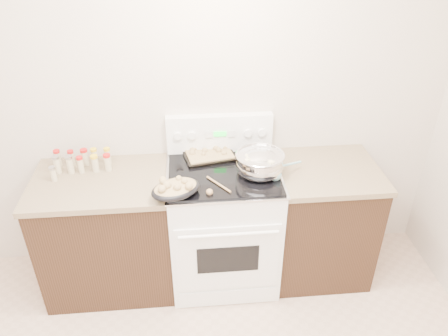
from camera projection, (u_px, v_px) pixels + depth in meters
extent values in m
cube|color=beige|center=(168.00, 97.00, 3.02)|extent=(4.00, 0.05, 2.70)
cube|color=black|center=(110.00, 235.00, 3.17)|extent=(0.90, 0.64, 0.88)
cube|color=brown|center=(100.00, 182.00, 2.93)|extent=(0.93, 0.67, 0.04)
cube|color=black|center=(319.00, 222.00, 3.29)|extent=(0.70, 0.64, 0.88)
cube|color=brown|center=(327.00, 171.00, 3.05)|extent=(0.73, 0.67, 0.04)
cube|color=white|center=(223.00, 227.00, 3.22)|extent=(0.76, 0.66, 0.92)
cube|color=white|center=(228.00, 259.00, 2.94)|extent=(0.70, 0.01, 0.55)
cube|color=black|center=(228.00, 260.00, 2.93)|extent=(0.42, 0.01, 0.22)
cylinder|color=white|center=(229.00, 235.00, 2.77)|extent=(0.65, 0.02, 0.02)
cube|color=white|center=(228.00, 297.00, 3.13)|extent=(0.70, 0.01, 0.14)
cube|color=silver|center=(223.00, 173.00, 2.97)|extent=(0.78, 0.68, 0.01)
cube|color=black|center=(223.00, 172.00, 2.97)|extent=(0.74, 0.64, 0.01)
cube|color=white|center=(220.00, 133.00, 3.14)|extent=(0.76, 0.07, 0.28)
cylinder|color=white|center=(178.00, 136.00, 3.07)|extent=(0.06, 0.02, 0.06)
cylinder|color=white|center=(192.00, 136.00, 3.08)|extent=(0.06, 0.02, 0.06)
cylinder|color=white|center=(248.00, 133.00, 3.11)|extent=(0.06, 0.02, 0.06)
cylinder|color=white|center=(262.00, 133.00, 3.12)|extent=(0.06, 0.02, 0.06)
cube|color=#19E533|center=(220.00, 134.00, 3.10)|extent=(0.09, 0.00, 0.04)
cube|color=silver|center=(209.00, 135.00, 3.09)|extent=(0.05, 0.00, 0.05)
cube|color=silver|center=(231.00, 134.00, 3.10)|extent=(0.05, 0.00, 0.05)
ellipsoid|color=silver|center=(260.00, 165.00, 2.91)|extent=(0.41, 0.41, 0.19)
cylinder|color=silver|center=(259.00, 172.00, 2.94)|extent=(0.18, 0.18, 0.01)
torus|color=silver|center=(260.00, 155.00, 2.87)|extent=(0.33, 0.33, 0.02)
cylinder|color=silver|center=(260.00, 162.00, 2.90)|extent=(0.31, 0.31, 0.11)
cylinder|color=brown|center=(260.00, 157.00, 2.88)|extent=(0.29, 0.29, 0.00)
cube|color=beige|center=(248.00, 158.00, 2.84)|extent=(0.03, 0.03, 0.02)
cube|color=beige|center=(253.00, 152.00, 2.91)|extent=(0.03, 0.03, 0.02)
cube|color=beige|center=(250.00, 160.00, 2.83)|extent=(0.02, 0.02, 0.02)
cube|color=beige|center=(271.00, 162.00, 2.80)|extent=(0.03, 0.03, 0.02)
cube|color=beige|center=(251.00, 155.00, 2.88)|extent=(0.04, 0.04, 0.02)
cube|color=beige|center=(247.00, 156.00, 2.87)|extent=(0.03, 0.03, 0.02)
cube|color=beige|center=(262.00, 158.00, 2.84)|extent=(0.04, 0.04, 0.03)
cube|color=beige|center=(263.00, 156.00, 2.88)|extent=(0.02, 0.02, 0.02)
cube|color=beige|center=(247.00, 161.00, 2.82)|extent=(0.03, 0.03, 0.02)
cube|color=beige|center=(272.00, 163.00, 2.79)|extent=(0.03, 0.03, 0.02)
cube|color=beige|center=(256.00, 154.00, 2.89)|extent=(0.02, 0.02, 0.02)
cube|color=beige|center=(271.00, 163.00, 2.80)|extent=(0.04, 0.04, 0.03)
ellipsoid|color=black|center=(176.00, 189.00, 2.71)|extent=(0.38, 0.33, 0.08)
ellipsoid|color=tan|center=(175.00, 188.00, 2.70)|extent=(0.34, 0.30, 0.06)
sphere|color=tan|center=(184.00, 181.00, 2.70)|extent=(0.04, 0.04, 0.04)
sphere|color=tan|center=(162.00, 189.00, 2.63)|extent=(0.05, 0.05, 0.05)
sphere|color=tan|center=(179.00, 178.00, 2.73)|extent=(0.04, 0.04, 0.04)
sphere|color=tan|center=(189.00, 186.00, 2.66)|extent=(0.05, 0.05, 0.05)
sphere|color=tan|center=(163.00, 180.00, 2.71)|extent=(0.05, 0.05, 0.05)
sphere|color=tan|center=(167.00, 185.00, 2.66)|extent=(0.05, 0.05, 0.05)
sphere|color=tan|center=(177.00, 187.00, 2.64)|extent=(0.05, 0.05, 0.05)
sphere|color=tan|center=(163.00, 182.00, 2.70)|extent=(0.04, 0.04, 0.04)
cube|color=black|center=(210.00, 156.00, 3.12)|extent=(0.39, 0.31, 0.02)
cube|color=tan|center=(210.00, 154.00, 3.12)|extent=(0.35, 0.27, 0.02)
sphere|color=tan|center=(219.00, 150.00, 3.13)|extent=(0.04, 0.04, 0.04)
sphere|color=tan|center=(225.00, 148.00, 3.18)|extent=(0.03, 0.03, 0.03)
sphere|color=tan|center=(205.00, 151.00, 3.13)|extent=(0.04, 0.04, 0.04)
sphere|color=tan|center=(216.00, 148.00, 3.16)|extent=(0.04, 0.04, 0.04)
sphere|color=tan|center=(192.00, 150.00, 3.14)|extent=(0.04, 0.04, 0.04)
sphere|color=tan|center=(195.00, 149.00, 3.16)|extent=(0.03, 0.03, 0.03)
sphere|color=tan|center=(224.00, 153.00, 3.10)|extent=(0.04, 0.04, 0.04)
sphere|color=tan|center=(213.00, 147.00, 3.18)|extent=(0.04, 0.04, 0.04)
sphere|color=tan|center=(192.00, 153.00, 3.11)|extent=(0.04, 0.04, 0.04)
sphere|color=tan|center=(204.00, 154.00, 3.09)|extent=(0.03, 0.03, 0.03)
cylinder|color=#AA7E4D|center=(219.00, 184.00, 2.81)|extent=(0.15, 0.20, 0.01)
sphere|color=#AA7E4D|center=(210.00, 192.00, 2.73)|extent=(0.04, 0.04, 0.04)
sphere|color=#81BBC1|center=(275.00, 174.00, 2.87)|extent=(0.09, 0.09, 0.09)
cylinder|color=#81BBC1|center=(287.00, 165.00, 2.91)|extent=(0.25, 0.18, 0.08)
cylinder|color=#BFB28C|center=(58.00, 159.00, 3.04)|extent=(0.04, 0.04, 0.11)
cylinder|color=#B21414|center=(56.00, 151.00, 3.01)|extent=(0.05, 0.05, 0.02)
cylinder|color=#BFB28C|center=(72.00, 159.00, 3.05)|extent=(0.04, 0.04, 0.10)
cylinder|color=#B21414|center=(70.00, 152.00, 3.02)|extent=(0.04, 0.04, 0.02)
cylinder|color=#BFB28C|center=(85.00, 158.00, 3.06)|extent=(0.05, 0.05, 0.11)
cylinder|color=#B21414|center=(84.00, 150.00, 3.02)|extent=(0.05, 0.05, 0.02)
cylinder|color=#BFB28C|center=(95.00, 158.00, 3.05)|extent=(0.04, 0.04, 0.11)
cylinder|color=gold|center=(93.00, 150.00, 3.02)|extent=(0.04, 0.04, 0.02)
cylinder|color=#BFB28C|center=(108.00, 157.00, 3.06)|extent=(0.04, 0.04, 0.11)
cylinder|color=gold|center=(107.00, 149.00, 3.03)|extent=(0.04, 0.04, 0.02)
cylinder|color=#BFB28C|center=(57.00, 166.00, 2.96)|extent=(0.05, 0.05, 0.11)
cylinder|color=#B2B2B7|center=(55.00, 157.00, 2.93)|extent=(0.05, 0.05, 0.02)
cylinder|color=#BFB28C|center=(70.00, 166.00, 2.96)|extent=(0.05, 0.05, 0.11)
cylinder|color=#B2B2B7|center=(68.00, 157.00, 2.93)|extent=(0.05, 0.05, 0.02)
cylinder|color=#BFB28C|center=(81.00, 166.00, 2.97)|extent=(0.04, 0.04, 0.10)
cylinder|color=#B21414|center=(79.00, 158.00, 2.94)|extent=(0.04, 0.04, 0.02)
cylinder|color=#BFB28C|center=(95.00, 165.00, 2.98)|extent=(0.05, 0.05, 0.11)
cylinder|color=gold|center=(94.00, 157.00, 2.95)|extent=(0.05, 0.05, 0.02)
cylinder|color=#BFB28C|center=(108.00, 163.00, 2.99)|extent=(0.05, 0.05, 0.11)
cylinder|color=#B21414|center=(106.00, 156.00, 2.96)|extent=(0.05, 0.05, 0.02)
cylinder|color=#BFB28C|center=(53.00, 175.00, 2.89)|extent=(0.04, 0.04, 0.09)
cylinder|color=#B2B2B7|center=(52.00, 168.00, 2.86)|extent=(0.04, 0.04, 0.02)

